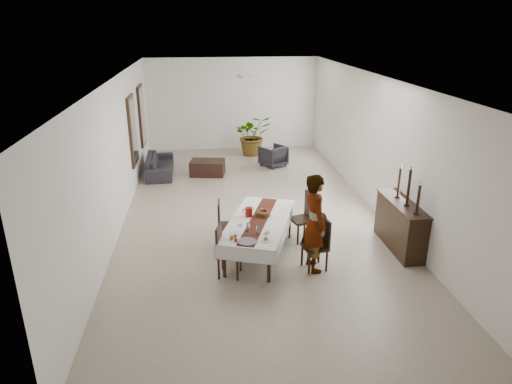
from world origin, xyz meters
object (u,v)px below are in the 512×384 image
object	(u,v)px
woman	(315,223)
sofa	(160,165)
dining_table_top	(259,222)
red_pitcher	(249,212)
sideboard_body	(400,226)

from	to	relation	value
woman	sofa	world-z (taller)	woman
dining_table_top	sofa	bearing A→B (deg)	132.91
dining_table_top	red_pitcher	bearing A→B (deg)	149.04
red_pitcher	woman	world-z (taller)	woman
woman	sideboard_body	bearing A→B (deg)	-79.75
dining_table_top	sofa	size ratio (longest dim) A/B	1.14
dining_table_top	woman	bearing A→B (deg)	-19.56
dining_table_top	sideboard_body	bearing A→B (deg)	16.45
dining_table_top	sofa	world-z (taller)	dining_table_top
sofa	sideboard_body	bearing A→B (deg)	-137.89
red_pitcher	sofa	bearing A→B (deg)	112.96
woman	sofa	distance (m)	6.93
woman	sideboard_body	xyz separation A→B (m)	(1.93, 0.61, -0.45)
red_pitcher	dining_table_top	bearing A→B (deg)	-50.14
woman	red_pitcher	bearing A→B (deg)	41.91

